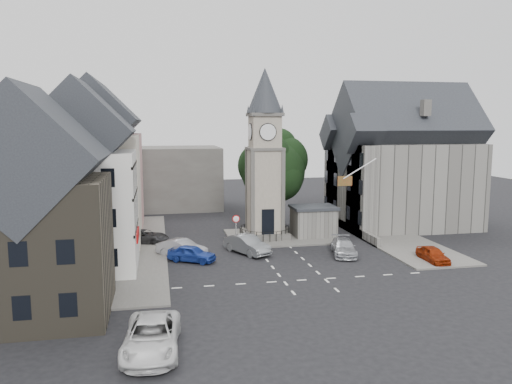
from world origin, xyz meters
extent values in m
plane|color=black|center=(0.00, 0.00, 0.00)|extent=(120.00, 120.00, 0.00)
cube|color=#595651|center=(-12.50, 6.00, 0.07)|extent=(6.00, 30.00, 0.14)
cube|color=#595651|center=(12.00, 8.00, 0.07)|extent=(6.00, 26.00, 0.14)
cube|color=#595651|center=(1.50, 8.00, 0.08)|extent=(10.00, 8.00, 0.16)
cube|color=silver|center=(0.00, -5.50, 0.01)|extent=(20.00, 8.00, 0.01)
cube|color=#4C4944|center=(0.00, 8.00, 0.35)|extent=(4.20, 4.20, 0.70)
torus|color=black|center=(0.00, 8.00, 1.08)|extent=(4.86, 4.86, 0.06)
cube|color=gray|center=(0.00, 8.00, 4.70)|extent=(3.00, 3.00, 8.00)
cube|color=black|center=(0.00, 6.55, 1.90)|extent=(1.20, 0.25, 2.40)
cube|color=#4C4944|center=(0.00, 8.00, 8.70)|extent=(3.30, 3.30, 0.25)
cube|color=gray|center=(0.00, 8.00, 10.30)|extent=(2.70, 2.70, 3.20)
cylinder|color=white|center=(0.00, 6.60, 10.30)|extent=(1.50, 0.12, 1.50)
cube|color=#4C4944|center=(0.00, 8.00, 11.90)|extent=(3.10, 3.10, 0.30)
cone|color=#202228|center=(0.00, 8.00, 14.15)|extent=(3.40, 3.40, 4.20)
cube|color=#5E5C57|center=(4.80, 7.50, 1.40)|extent=(4.00, 3.00, 2.80)
cube|color=#202228|center=(4.80, 7.50, 2.95)|extent=(4.30, 3.30, 0.25)
cylinder|color=black|center=(2.00, 13.00, 2.20)|extent=(0.70, 0.70, 4.40)
cylinder|color=black|center=(-3.20, 5.50, 1.25)|extent=(0.10, 0.10, 2.50)
cone|color=#A50C0C|center=(-3.20, 5.40, 2.50)|extent=(0.70, 0.06, 0.70)
cone|color=white|center=(-3.20, 5.38, 2.50)|extent=(0.54, 0.04, 0.54)
cube|color=#CB8B8D|center=(-15.50, 16.00, 5.00)|extent=(7.50, 7.00, 10.00)
cube|color=beige|center=(-15.50, 8.00, 5.00)|extent=(7.50, 7.00, 10.00)
cube|color=silver|center=(-15.50, 0.00, 4.50)|extent=(7.50, 7.00, 9.00)
cube|color=#3F392F|center=(-17.00, -9.00, 4.00)|extent=(8.00, 7.00, 8.00)
cube|color=#4C4944|center=(-12.00, 28.00, 4.00)|extent=(20.00, 10.00, 8.00)
cube|color=#5E5C57|center=(16.00, 11.00, 4.50)|extent=(14.00, 10.00, 9.00)
cube|color=#5E5C57|center=(9.80, 7.50, 4.50)|extent=(1.60, 4.40, 9.00)
cube|color=#5E5C57|center=(9.80, 14.50, 4.50)|extent=(1.60, 4.40, 9.00)
cube|color=#5E5C57|center=(9.20, 10.00, 0.45)|extent=(0.40, 16.00, 0.90)
cylinder|color=white|center=(8.00, 4.00, 7.00)|extent=(3.17, 0.10, 1.89)
plane|color=#B21414|center=(6.60, 4.00, 5.90)|extent=(1.40, 0.00, 1.40)
imported|color=#1C389A|center=(-7.54, 0.88, 0.67)|extent=(4.20, 3.33, 1.34)
imported|color=#999AA1|center=(-8.23, 2.46, 0.74)|extent=(4.44, 4.09, 1.48)
imported|color=#29292B|center=(-11.50, 8.00, 0.64)|extent=(5.04, 3.36, 1.28)
imported|color=gray|center=(-2.71, 2.55, 0.79)|extent=(3.76, 5.02, 1.58)
imported|color=#A4A6AC|center=(5.25, 0.50, 0.67)|extent=(2.94, 4.94, 1.34)
imported|color=maroon|center=(11.50, -3.00, 0.63)|extent=(1.63, 3.75, 1.26)
imported|color=silver|center=(-10.56, -14.93, 0.79)|extent=(3.06, 5.87, 1.58)
imported|color=beige|center=(11.50, 7.95, 0.95)|extent=(0.71, 0.49, 1.90)
camera|label=1|loc=(-10.05, -38.51, 11.05)|focal=35.00mm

